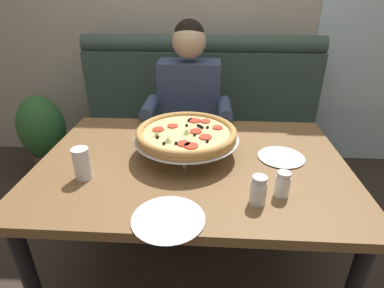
{
  "coord_description": "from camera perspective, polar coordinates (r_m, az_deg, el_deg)",
  "views": [
    {
      "loc": [
        0.07,
        -1.19,
        1.43
      ],
      "look_at": [
        -0.0,
        -0.01,
        0.83
      ],
      "focal_mm": 28.68,
      "sensor_mm": 36.0,
      "label": 1
    }
  ],
  "objects": [
    {
      "name": "diner_main",
      "position": [
        2.01,
        -0.68,
        5.84
      ],
      "size": [
        0.54,
        0.64,
        1.27
      ],
      "color": "#2D3342",
      "rests_on": "ground_plane"
    },
    {
      "name": "shaker_parmesan",
      "position": [
        1.18,
        16.46,
        -7.46
      ],
      "size": [
        0.05,
        0.05,
        0.1
      ],
      "color": "white",
      "rests_on": "dining_table"
    },
    {
      "name": "plate_near_left",
      "position": [
        1.45,
        16.27,
        -2.12
      ],
      "size": [
        0.21,
        0.21,
        0.02
      ],
      "color": "white",
      "rests_on": "dining_table"
    },
    {
      "name": "drinking_glass",
      "position": [
        1.3,
        -19.72,
        -3.76
      ],
      "size": [
        0.07,
        0.07,
        0.13
      ],
      "color": "silver",
      "rests_on": "dining_table"
    },
    {
      "name": "booth_bench",
      "position": [
        2.37,
        1.41,
        1.07
      ],
      "size": [
        1.83,
        0.78,
        1.13
      ],
      "color": "#384C42",
      "rests_on": "ground_plane"
    },
    {
      "name": "pizza",
      "position": [
        1.38,
        -1.05,
        1.89
      ],
      "size": [
        0.47,
        0.47,
        0.14
      ],
      "color": "silver",
      "rests_on": "dining_table"
    },
    {
      "name": "potted_plant",
      "position": [
        2.76,
        -25.96,
        1.83
      ],
      "size": [
        0.36,
        0.36,
        0.7
      ],
      "color": "brown",
      "rests_on": "ground_plane"
    },
    {
      "name": "plate_near_right",
      "position": [
        1.05,
        -4.45,
        -13.44
      ],
      "size": [
        0.25,
        0.25,
        0.02
      ],
      "color": "white",
      "rests_on": "dining_table"
    },
    {
      "name": "ground_plane",
      "position": [
        1.86,
        0.05,
        -23.28
      ],
      "size": [
        16.0,
        16.0,
        0.0
      ],
      "primitive_type": "plane",
      "color": "#382D26"
    },
    {
      "name": "dining_table",
      "position": [
        1.42,
        0.06,
        -5.87
      ],
      "size": [
        1.36,
        0.95,
        0.74
      ],
      "color": "brown",
      "rests_on": "ground_plane"
    },
    {
      "name": "shaker_pepper_flakes",
      "position": [
        1.12,
        12.23,
        -8.7
      ],
      "size": [
        0.06,
        0.06,
        0.11
      ],
      "color": "white",
      "rests_on": "dining_table"
    }
  ]
}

